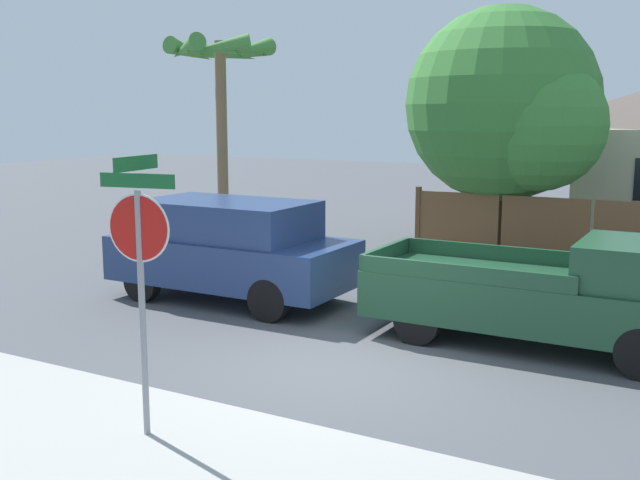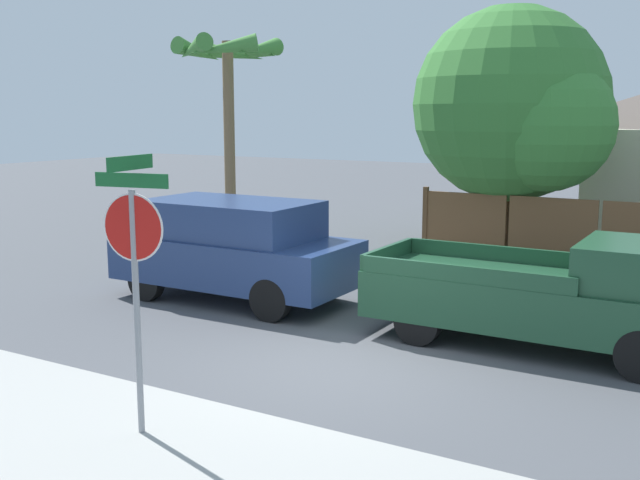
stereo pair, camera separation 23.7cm
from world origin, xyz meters
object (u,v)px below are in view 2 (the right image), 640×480
at_px(palm_tree, 228,68).
at_px(red_suv, 234,247).
at_px(oak_tree, 518,109).
at_px(orange_pickup, 557,295).
at_px(stop_sign, 134,250).

xyz_separation_m(palm_tree, red_suv, (3.44, -4.45, -3.56)).
height_order(oak_tree, orange_pickup, oak_tree).
height_order(palm_tree, stop_sign, palm_tree).
distance_m(oak_tree, palm_tree, 7.32).
relative_size(palm_tree, orange_pickup, 1.05).
bearing_deg(stop_sign, oak_tree, 78.55).
bearing_deg(palm_tree, red_suv, -52.33).
distance_m(palm_tree, orange_pickup, 10.99).
distance_m(red_suv, orange_pickup, 5.89).
xyz_separation_m(oak_tree, palm_tree, (-6.44, -3.31, 1.01)).
bearing_deg(stop_sign, orange_pickup, 48.89).
relative_size(red_suv, stop_sign, 1.49).
xyz_separation_m(orange_pickup, stop_sign, (-3.19, -5.30, 1.22)).
bearing_deg(stop_sign, red_suv, 106.84).
bearing_deg(oak_tree, orange_pickup, -69.68).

